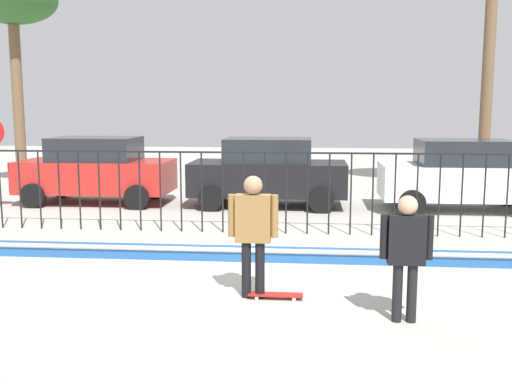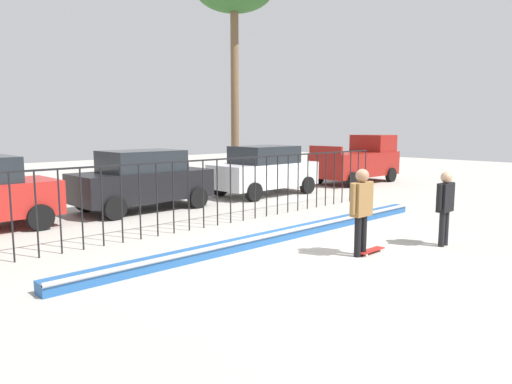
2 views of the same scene
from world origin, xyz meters
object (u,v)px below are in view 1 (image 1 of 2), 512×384
Objects in this scene: skateboard at (276,295)px; parked_car_white at (463,175)px; camera_operator at (406,247)px; palm_tree_short at (12,5)px; skateboarder at (253,225)px; parked_car_black at (268,172)px; parked_car_red at (96,170)px.

skateboard is 0.19× the size of parked_car_white.
camera_operator is 16.86m from palm_tree_short.
palm_tree_short is (-9.00, 10.88, 4.99)m from skateboarder.
skateboard is at bearing -4.97° from camera_operator.
skateboarder is at bearing -120.41° from parked_car_white.
camera_operator is (1.72, -0.76, 0.94)m from skateboard.
parked_car_white is at bearing -2.74° from parked_car_black.
parked_car_black is at bearing -0.39° from parked_car_red.
skateboard is 0.19× the size of parked_car_red.
parked_car_black reaches higher than skateboarder.
skateboarder is 1.07m from skateboard.
parked_car_black is at bearing 104.37° from skateboard.
skateboarder is 7.97m from parked_car_black.
skateboarder is at bearing -87.33° from parked_car_black.
parked_car_white is at bearing 69.15° from skateboard.
skateboard is 0.19× the size of parked_car_black.
parked_car_white is at bearing -1.45° from parked_car_red.
camera_operator is 0.39× the size of parked_car_red.
skateboard is at bearing -49.47° from palm_tree_short.
camera_operator is at bearing -14.49° from skateboard.
camera_operator is 0.24× the size of palm_tree_short.
parked_car_white reaches higher than camera_operator.
palm_tree_short reaches higher than camera_operator.
parked_car_red is at bearing 134.44° from skateboard.
parked_car_black is 0.61× the size of palm_tree_short.
parked_car_black is at bearing 178.98° from parked_car_white.
parked_car_black is (-0.36, 7.96, -0.11)m from skateboarder.
skateboarder is 14.97m from palm_tree_short.
camera_operator is 9.09m from parked_car_black.
skateboarder is at bearing -56.12° from parked_car_red.
skateboarder is 0.42× the size of parked_car_black.
parked_car_red is (-7.37, 8.83, -0.03)m from camera_operator.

